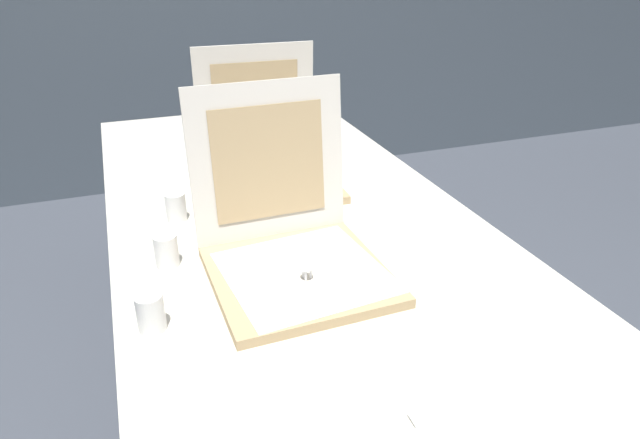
% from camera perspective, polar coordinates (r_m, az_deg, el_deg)
% --- Properties ---
extents(table, '(0.93, 2.12, 0.73)m').
position_cam_1_polar(table, '(1.52, -2.76, -1.17)').
color(table, silver).
rests_on(table, ground).
extents(pizza_box_front, '(0.37, 0.41, 0.38)m').
position_cam_1_polar(pizza_box_front, '(1.23, -2.83, -2.89)').
color(pizza_box_front, tan).
rests_on(pizza_box_front, table).
extents(pizza_box_middle, '(0.38, 0.38, 0.38)m').
position_cam_1_polar(pizza_box_middle, '(1.70, -5.28, 5.46)').
color(pizza_box_middle, tan).
rests_on(pizza_box_middle, table).
extents(cup_white_near_left, '(0.05, 0.05, 0.07)m').
position_cam_1_polar(cup_white_near_left, '(1.11, -16.68, -8.96)').
color(cup_white_near_left, white).
rests_on(cup_white_near_left, table).
extents(cup_white_near_center, '(0.05, 0.05, 0.07)m').
position_cam_1_polar(cup_white_near_center, '(1.31, -15.21, -3.03)').
color(cup_white_near_center, white).
rests_on(cup_white_near_center, table).
extents(cup_white_mid, '(0.05, 0.05, 0.07)m').
position_cam_1_polar(cup_white_mid, '(1.51, -14.30, 1.22)').
color(cup_white_mid, white).
rests_on(cup_white_mid, table).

